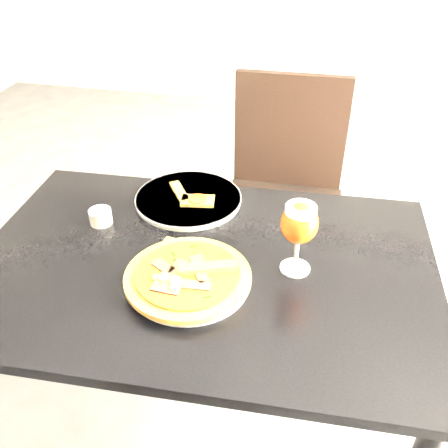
% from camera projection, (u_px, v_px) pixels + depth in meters
% --- Properties ---
extents(ground, '(6.00, 6.00, 0.00)m').
position_uv_depth(ground, '(188.00, 400.00, 1.82)').
color(ground, '#545456').
rests_on(ground, ground).
extents(dining_table, '(1.23, 0.85, 0.75)m').
position_uv_depth(dining_table, '(204.00, 288.00, 1.35)').
color(dining_table, black).
rests_on(dining_table, ground).
extents(chair_far, '(0.46, 0.46, 0.99)m').
position_uv_depth(chair_far, '(283.00, 196.00, 1.96)').
color(chair_far, black).
rests_on(chair_far, ground).
extents(plate_main, '(0.37, 0.37, 0.02)m').
position_uv_depth(plate_main, '(189.00, 281.00, 1.22)').
color(plate_main, white).
rests_on(plate_main, dining_table).
extents(pizza, '(0.31, 0.31, 0.03)m').
position_uv_depth(pizza, '(188.00, 276.00, 1.21)').
color(pizza, olive).
rests_on(pizza, plate_main).
extents(plate_second, '(0.37, 0.37, 0.02)m').
position_uv_depth(plate_second, '(188.00, 199.00, 1.53)').
color(plate_second, white).
rests_on(plate_second, dining_table).
extents(crust_scraps, '(0.17, 0.13, 0.01)m').
position_uv_depth(crust_scraps, '(191.00, 197.00, 1.52)').
color(crust_scraps, olive).
rests_on(crust_scraps, plate_second).
extents(loose_crust, '(0.12, 0.05, 0.01)m').
position_uv_depth(loose_crust, '(185.00, 245.00, 1.35)').
color(loose_crust, olive).
rests_on(loose_crust, dining_table).
extents(sauce_cup, '(0.07, 0.07, 0.04)m').
position_uv_depth(sauce_cup, '(100.00, 216.00, 1.43)').
color(sauce_cup, beige).
rests_on(sauce_cup, dining_table).
extents(beer_glass, '(0.09, 0.09, 0.19)m').
position_uv_depth(beer_glass, '(300.00, 224.00, 1.19)').
color(beer_glass, silver).
rests_on(beer_glass, dining_table).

